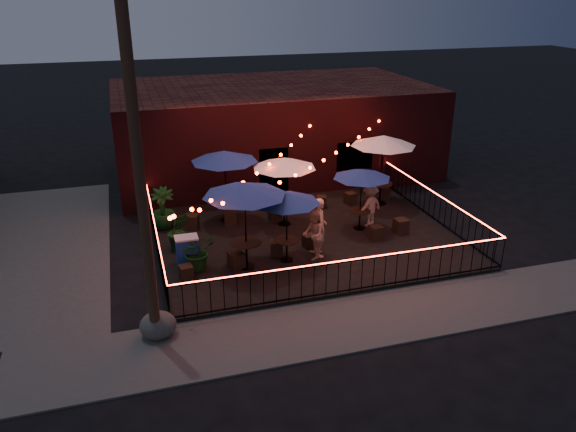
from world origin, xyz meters
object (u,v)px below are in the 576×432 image
(cafe_table_0, at_px, (244,190))
(cafe_table_2, at_px, (287,198))
(cafe_table_3, at_px, (284,164))
(cafe_table_5, at_px, (383,142))
(boulder, at_px, (158,325))
(utility_pole, at_px, (141,190))
(cafe_table_4, at_px, (362,174))
(cooler, at_px, (187,250))
(cafe_table_1, at_px, (224,157))

(cafe_table_0, bearing_deg, cafe_table_2, 3.91)
(cafe_table_0, distance_m, cafe_table_3, 3.53)
(cafe_table_5, relative_size, boulder, 3.38)
(cafe_table_0, bearing_deg, boulder, -136.15)
(utility_pole, height_order, cafe_table_2, utility_pole)
(utility_pole, distance_m, cafe_table_3, 7.82)
(boulder, bearing_deg, cafe_table_0, 43.85)
(cafe_table_4, distance_m, cooler, 6.47)
(cafe_table_2, relative_size, cafe_table_4, 1.19)
(cafe_table_1, distance_m, boulder, 7.59)
(cafe_table_3, distance_m, cooler, 4.69)
(cafe_table_1, distance_m, cooler, 4.10)
(cafe_table_0, distance_m, cafe_table_1, 3.83)
(cafe_table_3, xyz_separation_m, cooler, (-3.75, -2.15, -1.82))
(cafe_table_0, distance_m, boulder, 4.63)
(cafe_table_1, bearing_deg, cafe_table_4, -25.77)
(cafe_table_2, relative_size, cafe_table_3, 0.99)
(cafe_table_0, bearing_deg, cafe_table_1, 88.08)
(cafe_table_3, relative_size, cooler, 2.91)
(cafe_table_2, relative_size, boulder, 2.96)
(utility_pole, bearing_deg, cafe_table_1, 65.41)
(cafe_table_3, bearing_deg, cafe_table_4, -25.30)
(utility_pole, height_order, cafe_table_4, utility_pole)
(cafe_table_4, xyz_separation_m, cooler, (-6.20, -0.99, -1.56))
(cafe_table_0, relative_size, cafe_table_5, 0.90)
(cooler, height_order, boulder, cooler)
(cooler, bearing_deg, utility_pole, -108.69)
(cafe_table_2, xyz_separation_m, cafe_table_4, (3.18, 1.63, -0.06))
(cafe_table_2, xyz_separation_m, cafe_table_3, (0.73, 2.78, 0.20))
(cafe_table_3, bearing_deg, cafe_table_1, 153.65)
(cafe_table_0, bearing_deg, cafe_table_3, 54.59)
(cafe_table_5, bearing_deg, cafe_table_4, -130.66)
(cafe_table_5, height_order, boulder, cafe_table_5)
(utility_pole, xyz_separation_m, boulder, (0.07, 0.14, -3.65))
(cafe_table_2, xyz_separation_m, boulder, (-4.20, -2.87, -1.88))
(boulder, bearing_deg, cafe_table_3, 48.87)
(cafe_table_5, bearing_deg, cafe_table_0, -148.97)
(utility_pole, distance_m, cafe_table_1, 7.56)
(cafe_table_4, bearing_deg, cafe_table_2, -152.90)
(cafe_table_2, distance_m, boulder, 5.43)
(cafe_table_1, relative_size, cafe_table_4, 1.38)
(cafe_table_2, relative_size, cooler, 2.90)
(cafe_table_0, xyz_separation_m, cafe_table_3, (2.04, 2.87, -0.22))
(cafe_table_4, height_order, cooler, cafe_table_4)
(cafe_table_1, height_order, boulder, cafe_table_1)
(cafe_table_0, height_order, cooler, cafe_table_0)
(cafe_table_0, height_order, cafe_table_4, cafe_table_0)
(utility_pole, xyz_separation_m, cafe_table_2, (4.27, 3.01, -1.76))
(cafe_table_2, height_order, cafe_table_3, cafe_table_3)
(cooler, xyz_separation_m, boulder, (-1.19, -3.51, -0.27))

